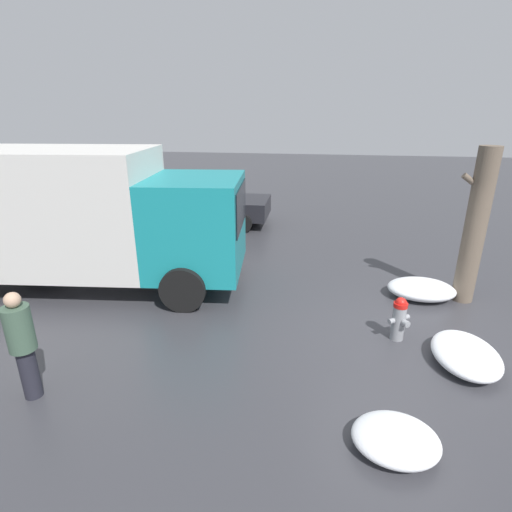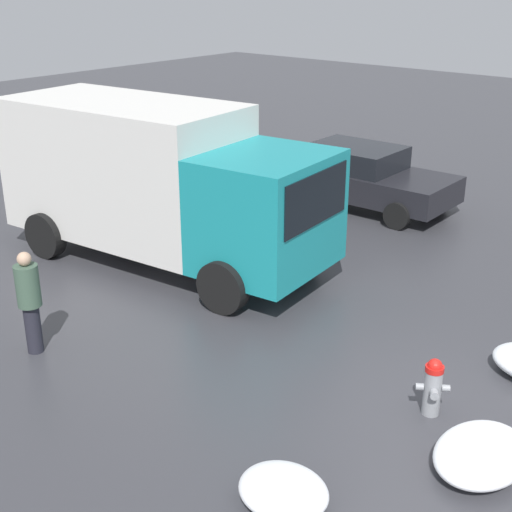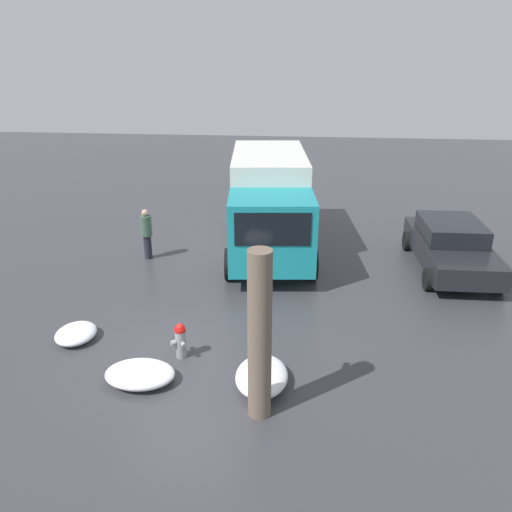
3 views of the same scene
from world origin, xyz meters
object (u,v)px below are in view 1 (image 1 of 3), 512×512
object	(u,v)px
delivery_truck	(83,214)
parked_car	(203,202)
fire_hydrant	(399,318)
tree_trunk	(475,227)
pedestrian	(22,342)

from	to	relation	value
delivery_truck	parked_car	size ratio (longest dim) A/B	1.52
fire_hydrant	tree_trunk	size ratio (longest dim) A/B	0.25
fire_hydrant	delivery_truck	xyz separation A→B (m)	(6.45, -1.34, 1.22)
delivery_truck	pedestrian	xyz separation A→B (m)	(-1.23, 3.66, -0.76)
fire_hydrant	tree_trunk	xyz separation A→B (m)	(-1.60, -1.81, 1.17)
fire_hydrant	pedestrian	xyz separation A→B (m)	(5.22, 2.32, 0.46)
fire_hydrant	pedestrian	size ratio (longest dim) A/B	0.50
fire_hydrant	delivery_truck	bearing A→B (deg)	-135.81
fire_hydrant	parked_car	world-z (taller)	parked_car
tree_trunk	parked_car	world-z (taller)	tree_trunk
pedestrian	tree_trunk	bearing A→B (deg)	150.55
delivery_truck	pedestrian	size ratio (longest dim) A/B	4.24
delivery_truck	parked_car	distance (m)	5.59
pedestrian	delivery_truck	bearing A→B (deg)	-132.12
tree_trunk	pedestrian	xyz separation A→B (m)	(6.82, 4.13, -0.71)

